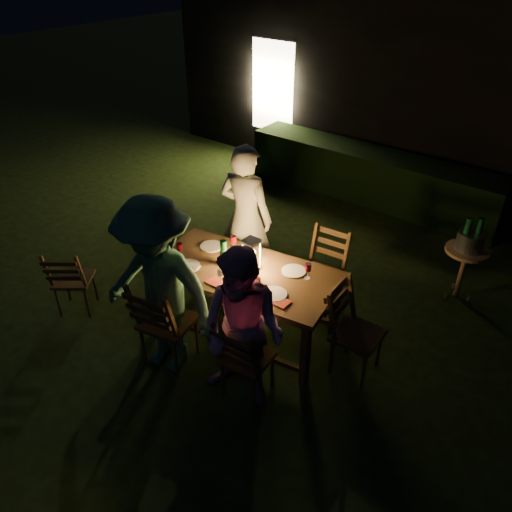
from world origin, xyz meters
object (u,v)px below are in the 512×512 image
Objects in this scene: chair_near_left at (168,336)px; person_opp_left at (159,289)px; person_opp_right at (243,331)px; chair_near_right at (246,370)px; chair_far_right at (320,285)px; bottle_bucket_a at (465,237)px; lantern at (251,256)px; bottle_bucket_b at (477,237)px; person_house_side at (246,218)px; chair_far_left at (244,264)px; chair_spare at (75,290)px; dining_table at (245,277)px; bottle_table at (224,253)px; side_table at (466,255)px; chair_end at (354,346)px; ice_bucket at (470,241)px.

person_opp_left is at bearing -92.30° from chair_near_left.
chair_near_right is at bearing 91.01° from person_opp_right.
chair_far_right reaches higher than bottle_bucket_a.
lantern is (0.35, 0.94, 0.02)m from person_opp_left.
person_opp_left is 5.87× the size of bottle_bucket_b.
person_house_side is at bearing 122.04° from chair_near_right.
chair_far_left is 2.58m from bottle_bucket_a.
chair_spare is at bearing -138.89° from bottle_bucket_a.
dining_table is at bearing 58.67° from chair_far_right.
bottle_table reaches higher than bottle_bucket_a.
chair_far_left is at bearing 122.90° from chair_near_right.
chair_near_right is at bearing -111.82° from bottle_bucket_b.
lantern is at bearing -128.87° from bottle_bucket_b.
side_table is at bearing -162.61° from chair_far_left.
chair_near_left is 1.54m from chair_far_left.
chair_near_left is at bearing -177.29° from chair_near_right.
chair_far_right is (0.99, 0.16, 0.03)m from chair_far_left.
chair_near_left is 1.19× the size of chair_spare.
person_opp_left reaches higher than chair_far_left.
dining_table is 0.95m from person_house_side.
dining_table is 1.09× the size of person_opp_left.
dining_table is 0.99m from chair_near_right.
side_table is at bearing -141.34° from bottle_bucket_b.
lantern is at bearing -8.57° from chair_spare.
dining_table is at bearing -128.16° from bottle_bucket_a.
chair_end is 2.01m from bottle_bucket_b.
chair_far_right is at bearing -135.41° from bottle_bucket_b.
side_table is 2.21× the size of ice_bucket.
chair_spare is 2.82× the size of bottle_bucket_b.
person_opp_right is at bearing 114.39° from chair_far_left.
person_opp_right is at bearing -56.09° from lantern.
chair_spare is at bearing 175.03° from person_opp_right.
bottle_table reaches higher than bottle_bucket_b.
chair_near_left is at bearing 84.89° from chair_far_left.
chair_far_left is 1.72m from person_opp_left.
chair_near_right is at bearing 119.49° from person_house_side.
side_table is (1.21, 1.20, 0.28)m from chair_far_right.
chair_far_left is at bearing -148.20° from side_table.
chair_end is 3.33× the size of ice_bucket.
chair_far_right is at bearing 88.74° from chair_near_right.
side_table is (2.20, 1.36, 0.31)m from chair_far_left.
chair_end reaches higher than dining_table.
chair_spare is (-2.33, -0.22, -0.02)m from chair_near_right.
chair_spare is 1.60m from person_opp_left.
chair_far_left is at bearing 120.45° from dining_table.
side_table is at bearing 47.25° from person_opp_left.
chair_near_left is 1.01m from bottle_table.
chair_spare is at bearing -138.93° from side_table.
chair_far_right is (0.74, 1.68, -0.02)m from chair_near_left.
chair_far_right is at bearing 64.39° from lantern.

